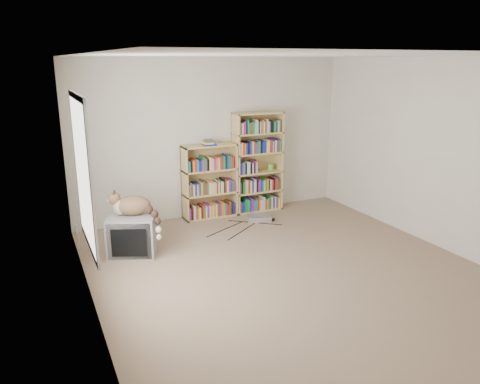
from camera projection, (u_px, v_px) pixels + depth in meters
name	position (u px, v px, depth m)	size (l,w,h in m)	color
floor	(290.00, 272.00, 5.60)	(4.50, 5.00, 0.01)	gray
wall_back	(213.00, 138.00, 7.45)	(4.50, 0.02, 2.50)	silver
wall_left	(86.00, 194.00, 4.36)	(0.02, 5.00, 2.50)	silver
wall_right	(441.00, 155.00, 6.17)	(0.02, 5.00, 2.50)	silver
ceiling	(297.00, 55.00, 4.92)	(4.50, 5.00, 0.02)	white
window	(83.00, 173.00, 4.50)	(0.02, 1.22, 1.52)	white
crt_tv	(133.00, 234.00, 6.11)	(0.76, 0.72, 0.52)	gray
cat	(136.00, 209.00, 6.01)	(0.65, 0.64, 0.56)	#3B2C18
bookcase_tall	(257.00, 164.00, 7.74)	(0.82, 0.30, 1.65)	tan
bookcase_short	(209.00, 184.00, 7.47)	(0.86, 0.30, 1.18)	tan
book_stack	(208.00, 143.00, 7.25)	(0.18, 0.24, 0.08)	red
green_mug	(270.00, 167.00, 7.84)	(0.10, 0.10, 0.11)	#62B734
framed_print	(252.00, 165.00, 7.80)	(0.13, 0.01, 0.18)	black
dvd_player	(259.00, 218.00, 7.40)	(0.37, 0.26, 0.08)	silver
wall_outlet	(76.00, 229.00, 6.13)	(0.01, 0.08, 0.13)	silver
floor_cables	(229.00, 230.00, 6.97)	(1.20, 0.70, 0.01)	black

